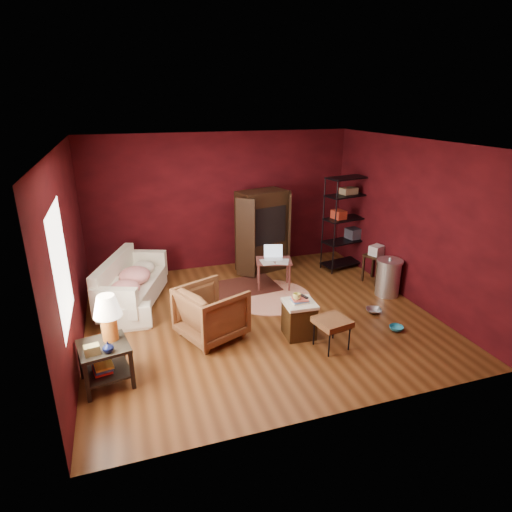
{
  "coord_description": "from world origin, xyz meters",
  "views": [
    {
      "loc": [
        -2.03,
        -5.99,
        3.39
      ],
      "look_at": [
        0.0,
        0.2,
        1.0
      ],
      "focal_mm": 30.0,
      "sensor_mm": 36.0,
      "label": 1
    }
  ],
  "objects_px": {
    "laptop_desk": "(274,263)",
    "wire_shelving": "(347,219)",
    "sofa": "(128,285)",
    "side_table": "(106,332)",
    "armchair": "(211,310)",
    "hamper": "(299,318)",
    "tv_armoire": "(262,230)"
  },
  "relations": [
    {
      "from": "armchair",
      "to": "tv_armoire",
      "type": "xyz_separation_m",
      "value": [
        1.6,
        2.34,
        0.43
      ]
    },
    {
      "from": "armchair",
      "to": "hamper",
      "type": "relative_size",
      "value": 1.37
    },
    {
      "from": "sofa",
      "to": "laptop_desk",
      "type": "bearing_deg",
      "value": -86.82
    },
    {
      "from": "hamper",
      "to": "laptop_desk",
      "type": "relative_size",
      "value": 0.79
    },
    {
      "from": "side_table",
      "to": "armchair",
      "type": "bearing_deg",
      "value": 24.09
    },
    {
      "from": "side_table",
      "to": "hamper",
      "type": "distance_m",
      "value": 2.76
    },
    {
      "from": "sofa",
      "to": "tv_armoire",
      "type": "bearing_deg",
      "value": -67.78
    },
    {
      "from": "sofa",
      "to": "hamper",
      "type": "bearing_deg",
      "value": -123.02
    },
    {
      "from": "hamper",
      "to": "wire_shelving",
      "type": "relative_size",
      "value": 0.33
    },
    {
      "from": "hamper",
      "to": "side_table",
      "type": "bearing_deg",
      "value": -174.45
    },
    {
      "from": "sofa",
      "to": "hamper",
      "type": "distance_m",
      "value": 3.05
    },
    {
      "from": "laptop_desk",
      "to": "wire_shelving",
      "type": "relative_size",
      "value": 0.42
    },
    {
      "from": "laptop_desk",
      "to": "sofa",
      "type": "bearing_deg",
      "value": -165.97
    },
    {
      "from": "wire_shelving",
      "to": "tv_armoire",
      "type": "bearing_deg",
      "value": 155.65
    },
    {
      "from": "side_table",
      "to": "laptop_desk",
      "type": "xyz_separation_m",
      "value": [
        2.97,
        2.06,
        -0.19
      ]
    },
    {
      "from": "side_table",
      "to": "tv_armoire",
      "type": "relative_size",
      "value": 0.69
    },
    {
      "from": "tv_armoire",
      "to": "sofa",
      "type": "bearing_deg",
      "value": -177.28
    },
    {
      "from": "sofa",
      "to": "wire_shelving",
      "type": "bearing_deg",
      "value": -79.34
    },
    {
      "from": "laptop_desk",
      "to": "tv_armoire",
      "type": "distance_m",
      "value": 1.01
    },
    {
      "from": "sofa",
      "to": "tv_armoire",
      "type": "relative_size",
      "value": 1.18
    },
    {
      "from": "laptop_desk",
      "to": "wire_shelving",
      "type": "bearing_deg",
      "value": 32.12
    },
    {
      "from": "hamper",
      "to": "tv_armoire",
      "type": "distance_m",
      "value": 2.81
    },
    {
      "from": "side_table",
      "to": "laptop_desk",
      "type": "distance_m",
      "value": 3.62
    },
    {
      "from": "laptop_desk",
      "to": "wire_shelving",
      "type": "xyz_separation_m",
      "value": [
        1.81,
        0.53,
        0.57
      ]
    },
    {
      "from": "armchair",
      "to": "laptop_desk",
      "type": "relative_size",
      "value": 1.09
    },
    {
      "from": "tv_armoire",
      "to": "side_table",
      "type": "bearing_deg",
      "value": -150.14
    },
    {
      "from": "sofa",
      "to": "wire_shelving",
      "type": "relative_size",
      "value": 1.01
    },
    {
      "from": "hamper",
      "to": "tv_armoire",
      "type": "xyz_separation_m",
      "value": [
        0.34,
        2.73,
        0.58
      ]
    },
    {
      "from": "hamper",
      "to": "wire_shelving",
      "type": "distance_m",
      "value": 3.2
    },
    {
      "from": "laptop_desk",
      "to": "tv_armoire",
      "type": "xyz_separation_m",
      "value": [
        0.09,
        0.94,
        0.37
      ]
    },
    {
      "from": "armchair",
      "to": "side_table",
      "type": "xyz_separation_m",
      "value": [
        -1.46,
        -0.65,
        0.25
      ]
    },
    {
      "from": "sofa",
      "to": "armchair",
      "type": "height_order",
      "value": "armchair"
    }
  ]
}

